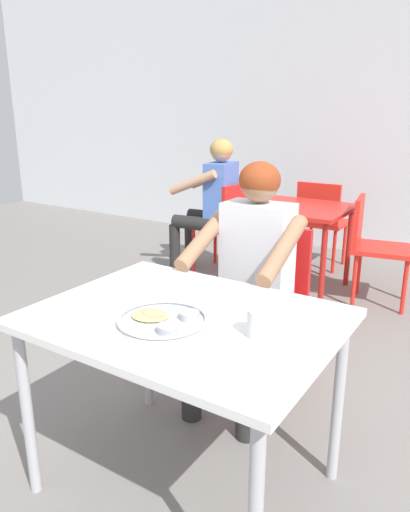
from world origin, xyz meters
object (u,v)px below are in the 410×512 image
Objects in this scene: diner_foreground at (250,265)px; chair_red_far at (321,218)px; chair_foreground at (266,294)px; chair_red_left at (226,222)px; patron_background at (212,195)px; thali_tray at (163,319)px; table_background_red at (293,216)px; chair_red_right at (373,242)px; table_foreground at (185,334)px; drinking_cup at (258,322)px.

diner_foreground is 1.49× the size of chair_red_far.
chair_foreground is 1.88m from chair_red_left.
chair_red_left is 0.27m from patron_background.
patron_background reaches higher than thali_tray.
table_background_red is (-0.47, 1.67, -0.11)m from diner_foreground.
chair_foreground is at bearing -97.35° from chair_red_right.
thali_tray is 1.04m from chair_foreground.
chair_red_left is at bearing 117.23° from table_foreground.
chair_red_right is at bearing 83.82° from diner_foreground.
patron_background reaches higher than chair_foreground.
chair_foreground is at bearing -72.30° from table_background_red.
diner_foreground is at bearing -52.81° from patron_background.
patron_background is at bearing -156.13° from chair_red_left.
chair_foreground reaches higher than chair_red_far.
drinking_cup is 0.08× the size of patron_background.
table_foreground is 0.33m from drinking_cup.
chair_red_left is (-1.24, 2.41, -0.18)m from table_foreground.
table_background_red is (-0.87, 2.38, -0.18)m from drinking_cup.
chair_foreground is 1.05× the size of chair_red_far.
table_foreground is 0.93m from chair_foreground.
chair_red_left reaches higher than chair_red_right.
thali_tray is 2.51m from chair_red_right.
diner_foreground reaches higher than thali_tray.
chair_foreground is (-0.08, 1.01, -0.25)m from thali_tray.
chair_foreground is 1.04× the size of chair_red_right.
chair_red_left reaches higher than table_foreground.
chair_red_left is at bearing 176.50° from table_background_red.
table_foreground is at bearing -92.12° from chair_red_right.
drinking_cup is at bearing 14.59° from thali_tray.
chair_red_right is 0.89m from chair_red_far.
chair_red_right is at bearing 87.88° from table_foreground.
patron_background reaches higher than drinking_cup.
patron_background is at bearing 118.54° from thali_tray.
table_background_red is at bearing 107.70° from chair_foreground.
chair_red_far is at bearing 136.19° from chair_red_right.
patron_background reaches higher than chair_red_far.
diner_foreground is at bearing 95.25° from thali_tray.
drinking_cup is at bearing -74.11° from chair_red_far.
patron_background is at bearing 125.10° from drinking_cup.
diner_foreground is at bearing 119.72° from drinking_cup.
drinking_cup is 1.05m from chair_foreground.
diner_foreground is 1.38× the size of table_background_red.
chair_red_left is 0.68× the size of patron_background.
patron_background is (-1.33, 2.45, -0.03)m from thali_tray.
chair_red_far is 0.68× the size of patron_background.
drinking_cup is at bearing -1.86° from table_foreground.
thali_tray is at bearing -77.55° from table_background_red.
chair_red_far is at bearing 102.15° from chair_foreground.
chair_foreground is (-0.10, 0.91, -0.16)m from table_foreground.
patron_background is (-1.66, 2.37, -0.07)m from drinking_cup.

